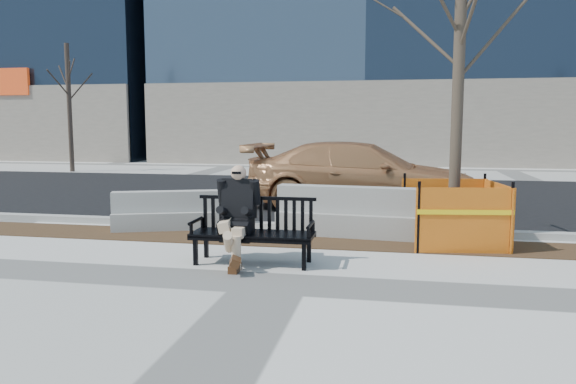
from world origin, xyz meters
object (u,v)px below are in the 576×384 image
Objects in this scene: bench at (253,264)px; tree_fence at (452,244)px; seated_man at (238,262)px; jersey_barrier_left at (183,229)px; sedan at (361,209)px; jersey_barrier_right at (364,237)px.

tree_fence is (2.96, 1.90, 0.00)m from bench.
tree_fence is at bearing 29.59° from seated_man.
seated_man is 0.55× the size of jersey_barrier_left.
tree_fence is at bearing -24.30° from jersey_barrier_left.
sedan is at bearing 115.82° from tree_fence.
tree_fence is 1.79× the size of jersey_barrier_right.
jersey_barrier_right is (3.46, -0.07, 0.00)m from jersey_barrier_left.
sedan is 1.73× the size of jersey_barrier_right.
bench is at bearing -118.04° from jersey_barrier_right.
jersey_barrier_left is (-4.95, 0.41, 0.00)m from tree_fence.
seated_man is at bearing -149.98° from tree_fence.
jersey_barrier_left is 0.83× the size of jersey_barrier_right.
sedan is at bearing 77.11° from bench.
bench is at bearing -68.88° from jersey_barrier_left.
sedan reaches higher than jersey_barrier_right.
sedan is (1.22, 5.51, 0.00)m from bench.
seated_man is 0.26× the size of sedan.
bench is 0.33× the size of sedan.
jersey_barrier_left is (-1.99, 2.31, 0.00)m from bench.
bench is 0.32× the size of tree_fence.
jersey_barrier_right is at bearing 51.57° from seated_man.
seated_man is at bearing -122.79° from jersey_barrier_right.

